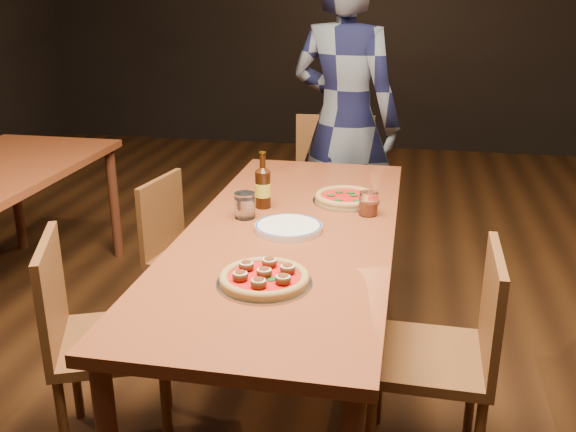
% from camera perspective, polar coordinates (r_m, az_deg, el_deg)
% --- Properties ---
extents(ground, '(9.00, 9.00, 0.00)m').
position_cam_1_polar(ground, '(2.85, 0.20, -15.36)').
color(ground, black).
extents(table_main, '(0.80, 2.00, 0.75)m').
position_cam_1_polar(table_main, '(2.52, 0.22, -2.65)').
color(table_main, brown).
rests_on(table_main, ground).
extents(chair_main_nw, '(0.53, 0.53, 0.87)m').
position_cam_1_polar(chair_main_nw, '(2.44, -15.30, -10.56)').
color(chair_main_nw, '#582C17').
rests_on(chair_main_nw, ground).
extents(chair_main_sw, '(0.44, 0.44, 0.82)m').
position_cam_1_polar(chair_main_sw, '(3.15, -8.20, -3.48)').
color(chair_main_sw, '#582C17').
rests_on(chair_main_sw, ground).
extents(chair_main_e, '(0.42, 0.42, 0.87)m').
position_cam_1_polar(chair_main_e, '(2.32, 12.40, -12.01)').
color(chair_main_e, '#582C17').
rests_on(chair_main_e, ground).
extents(chair_end, '(0.49, 0.49, 0.98)m').
position_cam_1_polar(chair_end, '(3.66, 3.95, 1.44)').
color(chair_end, '#582C17').
rests_on(chair_end, ground).
extents(pizza_meatball, '(0.31, 0.31, 0.06)m').
position_cam_1_polar(pizza_meatball, '(2.04, -2.12, -5.49)').
color(pizza_meatball, '#B7B7BF').
rests_on(pizza_meatball, table_main).
extents(pizza_margherita, '(0.29, 0.29, 0.04)m').
position_cam_1_polar(pizza_margherita, '(2.81, 5.17, 1.64)').
color(pizza_margherita, '#B7B7BF').
rests_on(pizza_margherita, table_main).
extents(plate_stack, '(0.26, 0.26, 0.02)m').
position_cam_1_polar(plate_stack, '(2.47, 0.04, -1.05)').
color(plate_stack, white).
rests_on(plate_stack, table_main).
extents(beer_bottle, '(0.07, 0.07, 0.24)m').
position_cam_1_polar(beer_bottle, '(2.71, -2.24, 2.48)').
color(beer_bottle, black).
rests_on(beer_bottle, table_main).
extents(water_glass, '(0.08, 0.08, 0.11)m').
position_cam_1_polar(water_glass, '(2.60, -3.86, 0.95)').
color(water_glass, white).
rests_on(water_glass, table_main).
extents(amber_glass, '(0.08, 0.08, 0.10)m').
position_cam_1_polar(amber_glass, '(2.65, 7.16, 1.10)').
color(amber_glass, '#943410').
rests_on(amber_glass, table_main).
extents(diner, '(0.77, 0.64, 1.81)m').
position_cam_1_polar(diner, '(3.69, 5.05, 8.24)').
color(diner, black).
rests_on(diner, ground).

